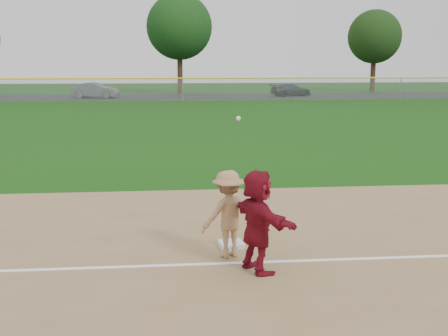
{
  "coord_description": "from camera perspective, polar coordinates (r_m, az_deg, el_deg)",
  "views": [
    {
      "loc": [
        -1.12,
        -10.18,
        3.56
      ],
      "look_at": [
        0.0,
        1.5,
        1.3
      ],
      "focal_mm": 45.0,
      "sensor_mm": 36.0,
      "label": 1
    }
  ],
  "objects": [
    {
      "name": "parking_asphalt",
      "position": [
        56.3,
        -4.35,
        7.24
      ],
      "size": [
        120.0,
        10.0,
        0.01
      ],
      "primitive_type": "cube",
      "color": "black",
      "rests_on": "ground"
    },
    {
      "name": "base_runner",
      "position": [
        9.48,
        3.46,
        -5.39
      ],
      "size": [
        1.13,
        1.71,
        1.76
      ],
      "primitive_type": "imported",
      "rotation": [
        0.0,
        0.0,
        1.98
      ],
      "color": "maroon",
      "rests_on": "infield_dirt"
    },
    {
      "name": "tree_3",
      "position": [
        67.14,
        15.06,
        12.75
      ],
      "size": [
        6.0,
        6.0,
        9.19
      ],
      "color": "#321D12",
      "rests_on": "ground"
    },
    {
      "name": "first_base_play",
      "position": [
        10.18,
        0.43,
        -4.69
      ],
      "size": [
        1.18,
        0.95,
        2.55
      ],
      "color": "gray",
      "rests_on": "infield_dirt"
    },
    {
      "name": "foul_line",
      "position": [
        10.08,
        1.26,
        -9.62
      ],
      "size": [
        60.0,
        0.1,
        0.01
      ],
      "primitive_type": "cube",
      "color": "white",
      "rests_on": "infield_dirt"
    },
    {
      "name": "car_right",
      "position": [
        57.57,
        6.82,
        7.89
      ],
      "size": [
        4.5,
        2.74,
        1.22
      ],
      "primitive_type": "imported",
      "rotation": [
        0.0,
        0.0,
        1.83
      ],
      "color": "black",
      "rests_on": "parking_asphalt"
    },
    {
      "name": "outfield_fence",
      "position": [
        50.21,
        -4.24,
        9.04
      ],
      "size": [
        110.0,
        0.12,
        110.0
      ],
      "color": "#999EA0",
      "rests_on": "ground"
    },
    {
      "name": "ground",
      "position": [
        10.84,
        0.76,
        -8.27
      ],
      "size": [
        160.0,
        160.0,
        0.0
      ],
      "primitive_type": "plane",
      "color": "#14430C",
      "rests_on": "ground"
    },
    {
      "name": "tree_2",
      "position": [
        61.79,
        -4.56,
        14.1
      ],
      "size": [
        7.0,
        7.0,
        10.58
      ],
      "color": "#332012",
      "rests_on": "ground"
    },
    {
      "name": "first_base",
      "position": [
        10.9,
        0.74,
        -7.77
      ],
      "size": [
        0.49,
        0.49,
        0.1
      ],
      "primitive_type": "cube",
      "rotation": [
        0.0,
        0.0,
        0.12
      ],
      "color": "silver",
      "rests_on": "infield_dirt"
    },
    {
      "name": "car_mid",
      "position": [
        55.57,
        -12.96,
        7.71
      ],
      "size": [
        4.63,
        2.24,
        1.46
      ],
      "primitive_type": "imported",
      "rotation": [
        0.0,
        0.0,
        1.41
      ],
      "color": "#525459",
      "rests_on": "parking_asphalt"
    }
  ]
}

